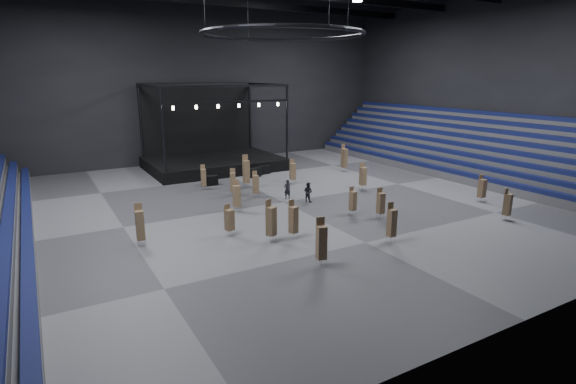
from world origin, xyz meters
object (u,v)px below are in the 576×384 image
chair_stack_8 (508,204)px  chair_stack_2 (140,225)px  chair_stack_4 (381,203)px  flight_case_left (210,181)px  chair_stack_5 (293,171)px  chair_stack_15 (482,188)px  chair_stack_10 (321,242)px  chair_stack_7 (353,200)px  chair_stack_0 (293,219)px  chair_stack_3 (203,177)px  stage (212,155)px  chair_stack_13 (363,176)px  chair_stack_12 (256,184)px  chair_stack_11 (392,222)px  chair_stack_1 (271,220)px  crew_member (308,192)px  man_center (287,189)px  chair_stack_9 (246,171)px  flight_case_mid (255,173)px  flight_case_right (263,170)px  chair_stack_6 (233,181)px  chair_stack_17 (237,195)px  chair_stack_14 (344,157)px

chair_stack_8 → chair_stack_2: bearing=149.8°
chair_stack_4 → flight_case_left: bearing=118.3°
chair_stack_5 → chair_stack_15: bearing=-45.7°
flight_case_left → chair_stack_8: chair_stack_8 is taller
chair_stack_8 → chair_stack_10: chair_stack_10 is taller
chair_stack_7 → chair_stack_15: chair_stack_15 is taller
chair_stack_2 → chair_stack_0: bearing=-16.7°
flight_case_left → chair_stack_3: size_ratio=0.59×
chair_stack_4 → chair_stack_8: chair_stack_8 is taller
stage → chair_stack_13: (8.29, -16.15, -0.18)m
chair_stack_3 → chair_stack_12: (2.94, -4.67, -0.00)m
chair_stack_15 → chair_stack_0: bearing=179.2°
chair_stack_7 → chair_stack_11: bearing=-112.6°
chair_stack_1 → chair_stack_7: 8.04m
crew_member → man_center: bearing=9.0°
chair_stack_7 → crew_member: chair_stack_7 is taller
chair_stack_9 → crew_member: 7.32m
stage → chair_stack_11: (1.42, -27.40, -0.16)m
chair_stack_7 → chair_stack_9: chair_stack_9 is taller
chair_stack_15 → chair_stack_7: bearing=168.0°
chair_stack_7 → chair_stack_11: size_ratio=0.84×
chair_stack_0 → chair_stack_11: size_ratio=0.99×
chair_stack_4 → man_center: chair_stack_4 is taller
chair_stack_0 → chair_stack_15: 17.52m
chair_stack_5 → crew_member: 6.42m
chair_stack_1 → man_center: chair_stack_1 is taller
chair_stack_7 → flight_case_mid: bearing=84.0°
chair_stack_3 → chair_stack_10: bearing=-80.4°
chair_stack_5 → chair_stack_4: bearing=-82.5°
flight_case_right → chair_stack_1: size_ratio=0.50×
chair_stack_12 → chair_stack_8: bearing=-48.0°
flight_case_left → chair_stack_3: chair_stack_3 is taller
chair_stack_0 → chair_stack_5: (7.47, 12.80, -0.06)m
flight_case_mid → chair_stack_6: chair_stack_6 is taller
chair_stack_8 → flight_case_mid: bearing=102.0°
flight_case_left → chair_stack_15: chair_stack_15 is taller
flight_case_right → chair_stack_3: size_ratio=0.59×
flight_case_right → chair_stack_9: size_ratio=0.45×
flight_case_mid → chair_stack_1: chair_stack_1 is taller
flight_case_left → flight_case_right: bearing=16.4°
chair_stack_4 → chair_stack_11: size_ratio=0.89×
chair_stack_9 → man_center: size_ratio=1.86×
chair_stack_5 → chair_stack_17: (-8.30, -5.81, 0.07)m
crew_member → chair_stack_12: bearing=20.4°
chair_stack_17 → chair_stack_14: bearing=37.3°
flight_case_left → chair_stack_4: size_ratio=0.60×
chair_stack_4 → chair_stack_8: 8.93m
chair_stack_1 → chair_stack_10: 4.61m
chair_stack_2 → chair_stack_6: size_ratio=1.14×
crew_member → chair_stack_15: bearing=-143.1°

